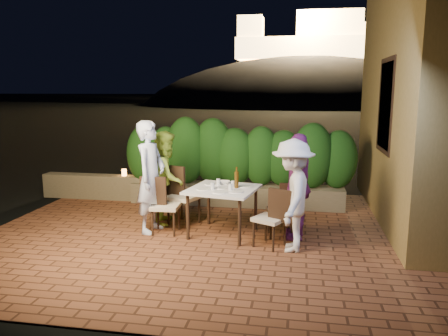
% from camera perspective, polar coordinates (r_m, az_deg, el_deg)
% --- Properties ---
extents(ground, '(400.00, 400.00, 0.00)m').
position_cam_1_polar(ground, '(6.63, -3.14, -9.92)').
color(ground, black).
rests_on(ground, ground).
extents(terrace_floor, '(7.00, 6.00, 0.15)m').
position_cam_1_polar(terrace_floor, '(7.11, -2.22, -8.97)').
color(terrace_floor, brown).
rests_on(terrace_floor, ground).
extents(building_wall, '(1.60, 5.00, 5.00)m').
position_cam_1_polar(building_wall, '(8.36, 25.50, 10.88)').
color(building_wall, olive).
rests_on(building_wall, ground).
extents(window_pane, '(0.08, 1.00, 1.40)m').
position_cam_1_polar(window_pane, '(7.70, 20.55, 7.63)').
color(window_pane, black).
rests_on(window_pane, building_wall).
extents(window_frame, '(0.06, 1.15, 1.55)m').
position_cam_1_polar(window_frame, '(7.69, 20.48, 7.63)').
color(window_frame, black).
rests_on(window_frame, building_wall).
extents(planter, '(4.20, 0.55, 0.40)m').
position_cam_1_polar(planter, '(8.70, 1.54, -3.48)').
color(planter, brown).
rests_on(planter, ground).
extents(hedge, '(4.00, 0.70, 1.10)m').
position_cam_1_polar(hedge, '(8.55, 1.57, 1.40)').
color(hedge, '#184312').
rests_on(hedge, planter).
extents(parapet, '(2.20, 0.30, 0.50)m').
position_cam_1_polar(parapet, '(9.58, -16.51, -2.32)').
color(parapet, brown).
rests_on(parapet, ground).
extents(hill, '(52.00, 40.00, 22.00)m').
position_cam_1_polar(hill, '(66.36, 10.38, 4.67)').
color(hill, black).
rests_on(hill, ground).
extents(fortress, '(26.00, 8.00, 8.00)m').
position_cam_1_polar(fortress, '(66.58, 10.80, 17.19)').
color(fortress, '#FFCC7A').
rests_on(fortress, hill).
extents(dining_table, '(1.17, 1.17, 0.75)m').
position_cam_1_polar(dining_table, '(6.89, -0.14, -5.68)').
color(dining_table, white).
rests_on(dining_table, ground).
extents(plate_nw, '(0.21, 0.21, 0.01)m').
position_cam_1_polar(plate_nw, '(6.70, -2.72, -2.78)').
color(plate_nw, white).
rests_on(plate_nw, dining_table).
extents(plate_sw, '(0.25, 0.25, 0.01)m').
position_cam_1_polar(plate_sw, '(7.06, -1.58, -2.09)').
color(plate_sw, white).
rests_on(plate_sw, dining_table).
extents(plate_ne, '(0.23, 0.23, 0.01)m').
position_cam_1_polar(plate_ne, '(6.53, 1.55, -3.11)').
color(plate_ne, white).
rests_on(plate_ne, dining_table).
extents(plate_se, '(0.23, 0.23, 0.01)m').
position_cam_1_polar(plate_se, '(6.89, 2.84, -2.41)').
color(plate_se, white).
rests_on(plate_se, dining_table).
extents(plate_centre, '(0.22, 0.22, 0.01)m').
position_cam_1_polar(plate_centre, '(6.78, -0.30, -2.61)').
color(plate_centre, white).
rests_on(plate_centre, dining_table).
extents(plate_front, '(0.24, 0.24, 0.01)m').
position_cam_1_polar(plate_front, '(6.51, -0.50, -3.15)').
color(plate_front, white).
rests_on(plate_front, dining_table).
extents(glass_nw, '(0.06, 0.06, 0.11)m').
position_cam_1_polar(glass_nw, '(6.69, -1.51, -2.36)').
color(glass_nw, silver).
rests_on(glass_nw, dining_table).
extents(glass_sw, '(0.06, 0.06, 0.11)m').
position_cam_1_polar(glass_sw, '(6.98, -0.74, -1.85)').
color(glass_sw, silver).
rests_on(glass_sw, dining_table).
extents(glass_ne, '(0.06, 0.06, 0.11)m').
position_cam_1_polar(glass_ne, '(6.60, 0.85, -2.53)').
color(glass_ne, silver).
rests_on(glass_ne, dining_table).
extents(glass_se, '(0.06, 0.06, 0.10)m').
position_cam_1_polar(glass_se, '(6.84, 1.18, -2.10)').
color(glass_se, silver).
rests_on(glass_se, dining_table).
extents(beer_bottle, '(0.06, 0.06, 0.33)m').
position_cam_1_polar(beer_bottle, '(6.77, 1.65, -1.23)').
color(beer_bottle, '#472E0B').
rests_on(beer_bottle, dining_table).
extents(bowl, '(0.20, 0.20, 0.05)m').
position_cam_1_polar(bowl, '(7.10, 0.04, -1.89)').
color(bowl, white).
rests_on(bowl, dining_table).
extents(chair_left_front, '(0.44, 0.44, 0.91)m').
position_cam_1_polar(chair_left_front, '(7.00, -7.66, -4.83)').
color(chair_left_front, black).
rests_on(chair_left_front, ground).
extents(chair_left_back, '(0.59, 0.59, 0.99)m').
position_cam_1_polar(chair_left_back, '(7.41, -5.29, -3.61)').
color(chair_left_back, black).
rests_on(chair_left_back, ground).
extents(chair_right_front, '(0.55, 0.55, 0.88)m').
position_cam_1_polar(chair_right_front, '(6.39, 5.99, -6.42)').
color(chair_right_front, black).
rests_on(chair_right_front, ground).
extents(chair_right_back, '(0.46, 0.46, 0.85)m').
position_cam_1_polar(chair_right_back, '(6.85, 7.36, -5.43)').
color(chair_right_back, black).
rests_on(chair_right_back, ground).
extents(diner_blue, '(0.52, 0.71, 1.79)m').
position_cam_1_polar(diner_blue, '(7.02, -9.54, -1.15)').
color(diner_blue, '#C5D8FD').
rests_on(diner_blue, ground).
extents(diner_green, '(0.66, 0.82, 1.58)m').
position_cam_1_polar(diner_green, '(7.48, -7.49, -1.23)').
color(diner_green, '#AED843').
rests_on(diner_green, ground).
extents(diner_white, '(0.63, 1.05, 1.59)m').
position_cam_1_polar(diner_white, '(6.21, 8.93, -3.56)').
color(diner_white, white).
rests_on(diner_white, ground).
extents(diner_purple, '(0.44, 0.97, 1.62)m').
position_cam_1_polar(diner_purple, '(6.73, 9.66, -2.38)').
color(diner_purple, '#7D297C').
rests_on(diner_purple, ground).
extents(parapet_lamp, '(0.10, 0.10, 0.14)m').
position_cam_1_polar(parapet_lamp, '(9.24, -12.90, -0.58)').
color(parapet_lamp, orange).
rests_on(parapet_lamp, parapet).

